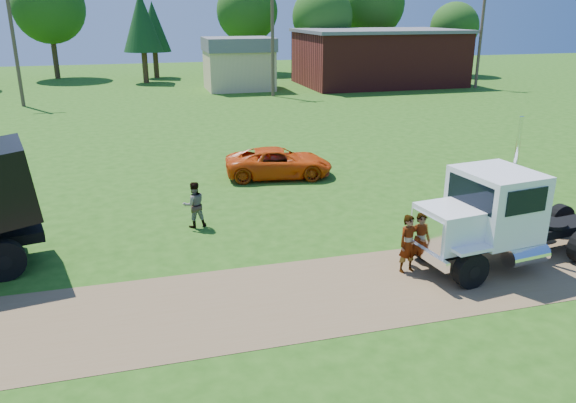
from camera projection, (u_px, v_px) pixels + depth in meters
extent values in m
plane|color=#235011|center=(373.00, 287.00, 15.26)|extent=(140.00, 140.00, 0.00)
cube|color=brown|center=(373.00, 286.00, 15.26)|extent=(120.00, 4.20, 0.01)
cube|color=black|center=(521.00, 235.00, 16.84)|extent=(6.96, 1.71, 0.28)
cylinder|color=black|center=(471.00, 270.00, 15.08)|extent=(1.04, 0.44, 1.01)
cylinder|color=black|center=(471.00, 270.00, 15.08)|extent=(0.39, 0.38, 0.35)
cylinder|color=black|center=(427.00, 243.00, 16.80)|extent=(1.04, 0.44, 1.01)
cylinder|color=black|center=(427.00, 243.00, 16.80)|extent=(0.39, 0.38, 0.35)
cylinder|color=black|center=(532.00, 224.00, 18.31)|extent=(1.04, 0.44, 1.01)
cylinder|color=black|center=(532.00, 224.00, 18.31)|extent=(0.39, 0.38, 0.35)
cylinder|color=black|center=(560.00, 219.00, 18.74)|extent=(1.04, 0.44, 1.01)
cylinder|color=black|center=(560.00, 219.00, 18.74)|extent=(0.39, 0.38, 0.35)
cube|color=white|center=(452.00, 226.00, 15.66)|extent=(1.83, 1.75, 1.10)
cube|color=white|center=(427.00, 231.00, 15.38)|extent=(0.24, 1.38, 0.92)
cube|color=white|center=(424.00, 253.00, 15.57)|extent=(0.39, 2.12, 0.28)
cube|color=white|center=(495.00, 203.00, 16.05)|extent=(2.19, 2.43, 1.93)
cube|color=black|center=(470.00, 194.00, 15.57)|extent=(0.27, 1.83, 0.78)
cube|color=black|center=(527.00, 201.00, 14.94)|extent=(1.37, 0.20, 0.69)
cube|color=black|center=(471.00, 179.00, 16.88)|extent=(1.37, 0.20, 0.69)
cube|color=white|center=(473.00, 250.00, 14.89)|extent=(1.15, 0.55, 0.09)
cube|color=white|center=(428.00, 225.00, 16.61)|extent=(1.15, 0.55, 0.09)
cylinder|color=white|center=(526.00, 256.00, 15.64)|extent=(1.35, 0.70, 0.55)
cylinder|color=white|center=(512.00, 187.00, 16.80)|extent=(0.14, 0.14, 4.23)
cylinder|color=black|center=(550.00, 223.00, 17.17)|extent=(1.13, 1.13, 0.11)
cylinder|color=black|center=(4.00, 260.00, 15.50)|extent=(1.20, 0.61, 1.15)
cylinder|color=black|center=(4.00, 260.00, 15.50)|extent=(0.48, 0.47, 0.40)
cylinder|color=black|center=(0.00, 234.00, 17.33)|extent=(1.20, 0.61, 1.15)
cylinder|color=black|center=(0.00, 234.00, 17.33)|extent=(0.48, 0.47, 0.40)
imported|color=#D6440A|center=(279.00, 163.00, 25.04)|extent=(5.01, 2.86, 1.32)
imported|color=#999999|center=(408.00, 244.00, 15.88)|extent=(0.69, 0.51, 1.72)
imported|color=#999999|center=(194.00, 205.00, 19.22)|extent=(0.86, 0.71, 1.62)
cube|color=maroon|center=(378.00, 59.00, 55.45)|extent=(15.00, 10.00, 5.00)
cube|color=slate|center=(379.00, 31.00, 54.59)|extent=(15.40, 10.40, 0.30)
cube|color=tan|center=(239.00, 70.00, 52.13)|extent=(6.00, 5.00, 3.60)
cube|color=slate|center=(238.00, 44.00, 51.38)|extent=(6.20, 5.40, 1.20)
cylinder|color=brown|center=(15.00, 46.00, 42.13)|extent=(0.28, 0.28, 9.00)
cylinder|color=brown|center=(273.00, 42.00, 47.21)|extent=(0.28, 0.28, 9.00)
cylinder|color=brown|center=(480.00, 39.00, 52.28)|extent=(0.28, 0.28, 9.00)
cylinder|color=#342415|center=(56.00, 60.00, 60.40)|extent=(0.56, 0.56, 3.93)
sphere|color=#1B4310|center=(49.00, 7.00, 58.66)|extent=(7.42, 7.42, 7.42)
cylinder|color=#342415|center=(156.00, 65.00, 61.25)|extent=(0.56, 0.56, 2.81)
cone|color=black|center=(153.00, 27.00, 59.95)|extent=(3.53, 3.53, 5.22)
cylinder|color=#342415|center=(248.00, 57.00, 65.92)|extent=(0.56, 0.56, 3.73)
sphere|color=#1B4310|center=(247.00, 11.00, 64.27)|extent=(7.03, 7.03, 7.03)
cylinder|color=#342415|center=(322.00, 61.00, 61.74)|extent=(0.56, 0.56, 3.43)
sphere|color=#1B4310|center=(322.00, 17.00, 60.22)|extent=(6.48, 6.48, 6.48)
cylinder|color=#342415|center=(451.00, 62.00, 63.77)|extent=(0.56, 0.56, 2.84)
sphere|color=#1B4310|center=(454.00, 27.00, 62.52)|extent=(5.36, 5.36, 5.36)
cylinder|color=#342415|center=(145.00, 67.00, 57.02)|extent=(0.56, 0.56, 3.13)
cone|color=black|center=(142.00, 21.00, 55.59)|extent=(3.93, 3.93, 5.80)
cylinder|color=#342415|center=(369.00, 54.00, 67.35)|extent=(0.56, 0.56, 4.16)
sphere|color=#1B4310|center=(371.00, 4.00, 65.52)|extent=(7.85, 7.85, 7.85)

